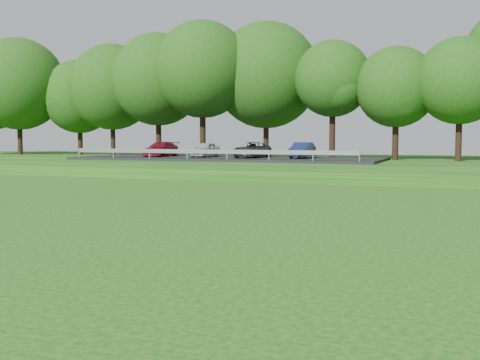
% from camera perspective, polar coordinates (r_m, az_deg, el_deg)
% --- Properties ---
extents(parking_lot, '(24.00, 9.00, 1.38)m').
position_cam_1_polar(parking_lot, '(47.30, -1.32, 2.44)').
color(parking_lot, black).
rests_on(parking_lot, berm).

